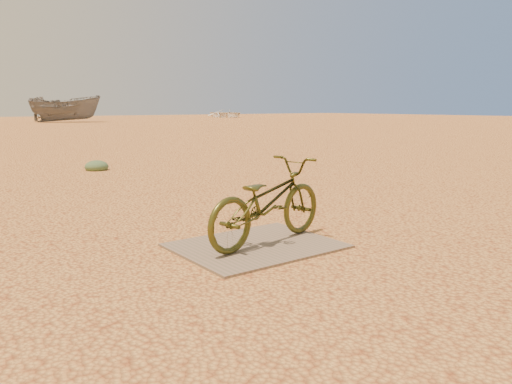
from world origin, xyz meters
TOP-DOWN VIEW (x-y plane):
  - ground at (0.00, 0.00)m, footprint 120.00×120.00m
  - plywood_board at (-0.30, -0.10)m, footprint 1.40×1.11m
  - bicycle at (-0.18, -0.10)m, footprint 1.53×0.77m
  - boat_mid_right at (8.52, 36.52)m, footprint 5.67×4.12m
  - boat_far_right at (27.32, 42.50)m, footprint 3.75×4.71m
  - kale_b at (0.41, 6.18)m, footprint 0.46×0.46m

SIDE VIEW (x-z plane):
  - ground at x=0.00m, z-range 0.00..0.00m
  - kale_b at x=0.41m, z-range -0.13..0.13m
  - plywood_board at x=-0.30m, z-range 0.00..0.02m
  - bicycle at x=-0.18m, z-range 0.02..0.79m
  - boat_far_right at x=27.32m, z-range 0.00..0.88m
  - boat_mid_right at x=8.52m, z-range 0.00..2.06m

